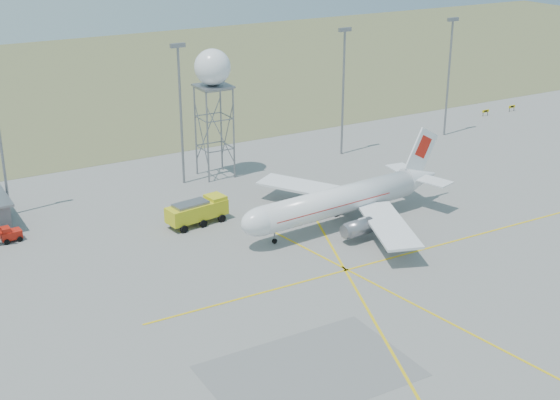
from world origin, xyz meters
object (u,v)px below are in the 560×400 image
airliner_main (341,201)px  baggage_tug (11,236)px  fire_truck (198,212)px  radar_tower (214,106)px

airliner_main → baggage_tug: airliner_main is taller
airliner_main → baggage_tug: size_ratio=12.35×
fire_truck → airliner_main: bearing=-39.4°
fire_truck → radar_tower: bearing=49.3°
airliner_main → fire_truck: airliner_main is taller
airliner_main → radar_tower: bearing=-82.1°
airliner_main → fire_truck: 18.38m
airliner_main → baggage_tug: (-37.90, 15.88, -2.57)m
radar_tower → airliner_main: bearing=-77.2°
radar_tower → baggage_tug: (-32.18, -9.30, -10.04)m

